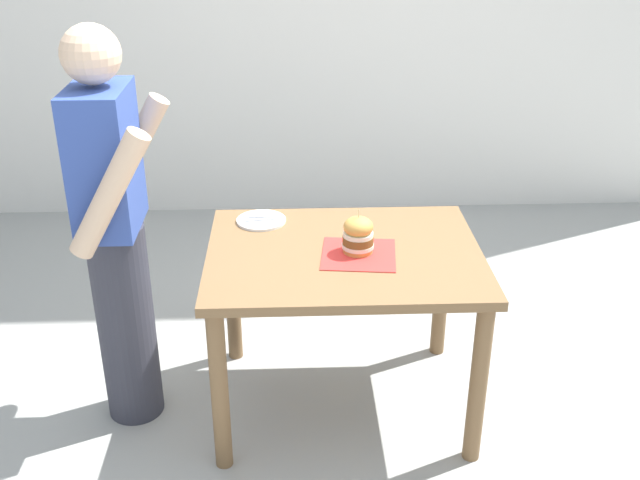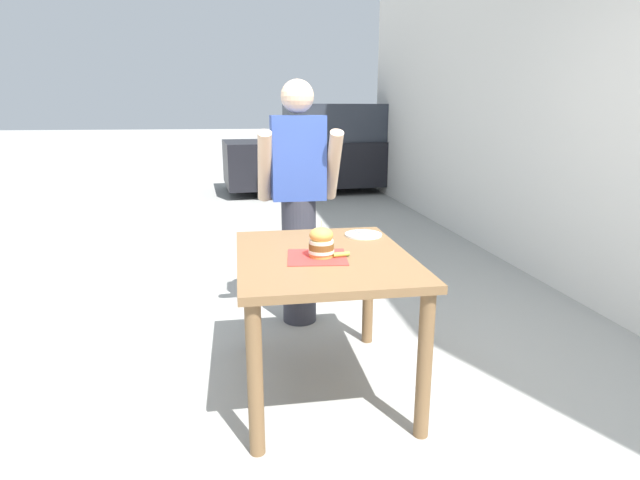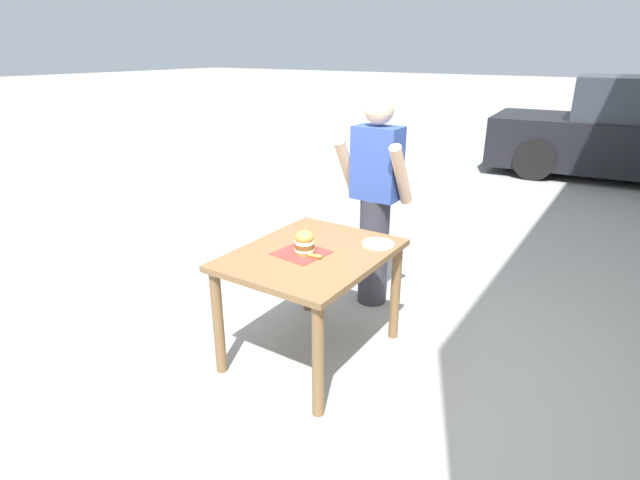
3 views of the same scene
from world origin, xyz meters
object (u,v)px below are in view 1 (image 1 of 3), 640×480
(sandwich, at_px, (358,235))
(side_plate_with_forks, at_px, (261,220))
(patio_table, at_px, (344,276))
(pickle_spear, at_px, (361,238))
(diner_across_table, at_px, (115,230))

(sandwich, height_order, side_plate_with_forks, sandwich)
(sandwich, xyz_separation_m, side_plate_with_forks, (0.32, 0.40, -0.07))
(patio_table, height_order, side_plate_with_forks, side_plate_with_forks)
(side_plate_with_forks, bearing_deg, patio_table, -130.93)
(sandwich, relative_size, pickle_spear, 2.21)
(sandwich, distance_m, pickle_spear, 0.12)
(patio_table, xyz_separation_m, diner_across_table, (-0.02, 0.92, 0.24))
(pickle_spear, height_order, diner_across_table, diner_across_table)
(patio_table, distance_m, sandwich, 0.21)
(patio_table, distance_m, diner_across_table, 0.95)
(patio_table, relative_size, side_plate_with_forks, 5.13)
(patio_table, relative_size, sandwich, 6.01)
(patio_table, distance_m, side_plate_with_forks, 0.48)
(sandwich, distance_m, side_plate_with_forks, 0.52)
(pickle_spear, distance_m, diner_across_table, 1.00)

